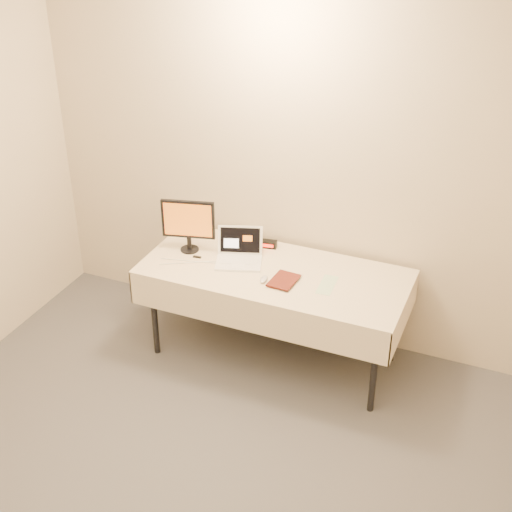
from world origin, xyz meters
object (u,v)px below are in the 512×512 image
at_px(table, 274,279).
at_px(book, 273,265).
at_px(monitor, 188,222).
at_px(laptop, 239,253).

height_order(table, book, book).
xyz_separation_m(table, monitor, (-0.68, 0.03, 0.29)).
bearing_deg(laptop, monitor, 162.48).
relative_size(table, laptop, 4.70).
height_order(laptop, monitor, monitor).
bearing_deg(table, book, -75.46).
xyz_separation_m(table, book, (0.03, -0.11, 0.17)).
relative_size(laptop, monitor, 1.00).
bearing_deg(laptop, table, -27.88).
xyz_separation_m(laptop, book, (0.32, -0.15, 0.06)).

